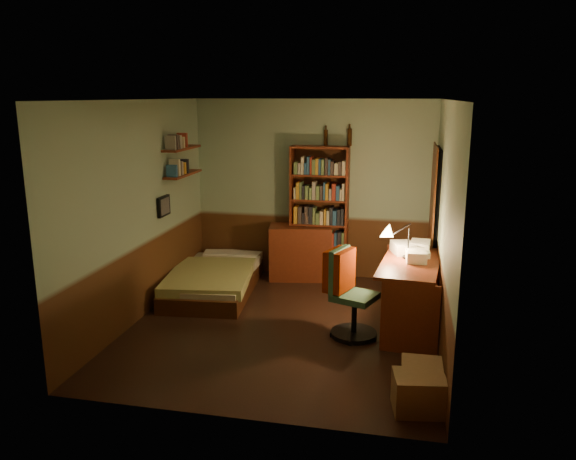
% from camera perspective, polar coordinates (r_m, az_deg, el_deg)
% --- Properties ---
extents(floor, '(3.50, 4.00, 0.02)m').
position_cam_1_polar(floor, '(6.73, -0.45, -9.72)').
color(floor, black).
rests_on(floor, ground).
extents(ceiling, '(3.50, 4.00, 0.02)m').
position_cam_1_polar(ceiling, '(6.18, -0.49, 13.19)').
color(ceiling, silver).
rests_on(ceiling, wall_back).
extents(wall_back, '(3.50, 0.02, 2.60)m').
position_cam_1_polar(wall_back, '(8.27, 2.53, 4.14)').
color(wall_back, gray).
rests_on(wall_back, ground).
extents(wall_left, '(0.02, 4.00, 2.60)m').
position_cam_1_polar(wall_left, '(6.92, -14.87, 1.84)').
color(wall_left, gray).
rests_on(wall_left, ground).
extents(wall_right, '(0.02, 4.00, 2.60)m').
position_cam_1_polar(wall_right, '(6.20, 15.62, 0.48)').
color(wall_right, gray).
rests_on(wall_right, ground).
extents(wall_front, '(3.50, 0.02, 2.60)m').
position_cam_1_polar(wall_front, '(4.45, -6.03, -4.16)').
color(wall_front, gray).
rests_on(wall_front, ground).
extents(doorway, '(0.06, 0.90, 2.00)m').
position_cam_1_polar(doorway, '(7.53, 14.61, 0.46)').
color(doorway, black).
rests_on(doorway, ground).
extents(door_trim, '(0.02, 0.98, 2.08)m').
position_cam_1_polar(door_trim, '(7.53, 14.34, 0.47)').
color(door_trim, '#391B0B').
rests_on(door_trim, ground).
extents(bed, '(1.18, 1.99, 0.57)m').
position_cam_1_polar(bed, '(7.81, -7.49, -4.20)').
color(bed, olive).
rests_on(bed, ground).
extents(dresser, '(0.96, 0.58, 0.80)m').
position_cam_1_polar(dresser, '(8.25, 1.28, -2.28)').
color(dresser, '#5A2211').
rests_on(dresser, ground).
extents(mini_stereo, '(0.32, 0.29, 0.14)m').
position_cam_1_polar(mini_stereo, '(8.23, 2.62, 1.04)').
color(mini_stereo, '#B2B2B7').
rests_on(mini_stereo, dresser).
extents(bookshelf, '(0.84, 0.27, 1.95)m').
position_cam_1_polar(bookshelf, '(8.15, 3.18, 1.67)').
color(bookshelf, '#5A2211').
rests_on(bookshelf, ground).
extents(bottle_left, '(0.08, 0.08, 0.22)m').
position_cam_1_polar(bottle_left, '(8.10, 3.86, 9.34)').
color(bottle_left, black).
rests_on(bottle_left, bookshelf).
extents(bottle_right, '(0.08, 0.08, 0.24)m').
position_cam_1_polar(bottle_right, '(8.06, 6.27, 9.35)').
color(bottle_right, black).
rests_on(bottle_right, bookshelf).
extents(desk, '(0.79, 1.58, 0.81)m').
position_cam_1_polar(desk, '(6.71, 12.26, -6.30)').
color(desk, '#5A2211').
rests_on(desk, ground).
extents(paper_stack, '(0.32, 0.38, 0.13)m').
position_cam_1_polar(paper_stack, '(6.82, 11.61, -1.79)').
color(paper_stack, silver).
rests_on(paper_stack, desk).
extents(desk_lamp, '(0.18, 0.18, 0.53)m').
position_cam_1_polar(desk_lamp, '(6.57, 12.17, -0.58)').
color(desk_lamp, black).
rests_on(desk_lamp, desk).
extents(office_chair, '(0.70, 0.66, 1.12)m').
position_cam_1_polar(office_chair, '(6.28, 6.82, -5.97)').
color(office_chair, '#31573D').
rests_on(office_chair, ground).
extents(red_jacket, '(0.35, 0.44, 0.46)m').
position_cam_1_polar(red_jacket, '(6.19, 4.53, 1.44)').
color(red_jacket, '#942400').
rests_on(red_jacket, office_chair).
extents(wall_shelf_lower, '(0.20, 0.90, 0.03)m').
position_cam_1_polar(wall_shelf_lower, '(7.80, -10.61, 5.59)').
color(wall_shelf_lower, '#5A2211').
rests_on(wall_shelf_lower, wall_left).
extents(wall_shelf_upper, '(0.20, 0.90, 0.03)m').
position_cam_1_polar(wall_shelf_upper, '(7.76, -10.72, 8.15)').
color(wall_shelf_upper, '#5A2211').
rests_on(wall_shelf_upper, wall_left).
extents(framed_picture, '(0.04, 0.32, 0.26)m').
position_cam_1_polar(framed_picture, '(7.44, -12.52, 2.38)').
color(framed_picture, black).
rests_on(framed_picture, wall_left).
extents(cardboard_box_a, '(0.48, 0.41, 0.33)m').
position_cam_1_polar(cardboard_box_a, '(5.13, 13.16, -15.83)').
color(cardboard_box_a, olive).
rests_on(cardboard_box_a, ground).
extents(cardboard_box_b, '(0.37, 0.31, 0.26)m').
position_cam_1_polar(cardboard_box_b, '(5.51, 13.40, -14.07)').
color(cardboard_box_b, olive).
rests_on(cardboard_box_b, ground).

